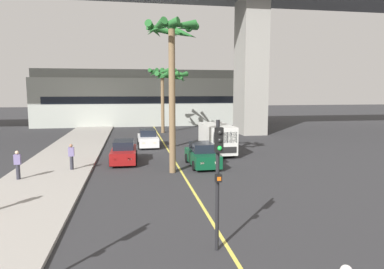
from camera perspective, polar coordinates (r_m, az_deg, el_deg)
name	(u,v)px	position (r m, az deg, el deg)	size (l,w,h in m)	color
sidewalk_left	(39,185)	(20.46, -23.92, -7.56)	(4.80, 80.00, 0.15)	#9E9991
lane_stripe_center	(171,154)	(27.83, -3.54, -3.28)	(0.14, 56.00, 0.01)	#DBCC4C
pier_building_backdrop	(152,98)	(53.10, -6.68, 6.00)	(33.26, 8.04, 8.03)	#ADB2A8
car_queue_front	(148,139)	(31.81, -7.29, -0.69)	(1.89, 4.13, 1.56)	white
car_queue_second	(124,152)	(25.08, -11.17, -2.91)	(1.92, 4.14, 1.56)	maroon
car_queue_third	(202,155)	(23.51, 1.67, -3.45)	(1.92, 4.14, 1.56)	#0C4728
delivery_van	(217,138)	(28.03, 4.11, -0.55)	(2.17, 5.25, 2.36)	silver
traffic_light_median_near	(218,168)	(10.79, 4.33, -5.50)	(0.24, 0.37, 4.20)	black
palm_tree_near_median	(171,85)	(31.00, -3.46, 8.15)	(3.09, 3.13, 6.86)	brown
palm_tree_mid_median	(172,48)	(21.34, -3.30, 13.99)	(3.35, 3.32, 9.24)	brown
palm_tree_far_median	(162,80)	(41.71, -4.95, 8.87)	(3.56, 3.62, 7.76)	brown
pedestrian_mid_block	(71,156)	(22.99, -19.25, -3.41)	(0.34, 0.22, 1.62)	#2D2D38
pedestrian_far_along	(18,164)	(21.67, -26.79, -4.42)	(0.34, 0.22, 1.62)	#2D2D38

